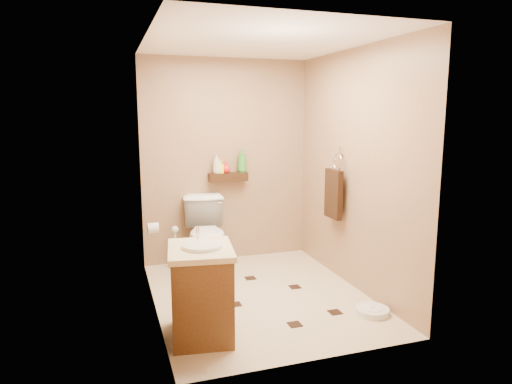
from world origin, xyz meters
name	(u,v)px	position (x,y,z in m)	size (l,w,h in m)	color
ground	(260,296)	(0.00, 0.00, 0.00)	(2.50, 2.50, 0.00)	beige
wall_back	(226,161)	(0.00, 1.25, 1.20)	(2.00, 0.04, 2.40)	#9E725A
wall_front	(319,198)	(0.00, -1.25, 1.20)	(2.00, 0.04, 2.40)	#9E725A
wall_left	(151,179)	(-1.00, 0.00, 1.20)	(0.04, 2.50, 2.40)	#9E725A
wall_right	(354,170)	(1.00, 0.00, 1.20)	(0.04, 2.50, 2.40)	#9E725A
ceiling	(260,41)	(0.00, 0.00, 2.40)	(2.00, 2.50, 0.02)	white
wall_shelf	(228,177)	(0.00, 1.17, 1.02)	(0.46, 0.14, 0.10)	#371F0F
floor_accents	(265,297)	(0.04, -0.06, 0.00)	(1.20, 1.28, 0.01)	black
toilet	(207,236)	(-0.34, 0.83, 0.42)	(0.47, 0.82, 0.83)	white
vanity	(201,291)	(-0.70, -0.63, 0.38)	(0.57, 0.67, 0.85)	brown
bathroom_scale	(372,311)	(0.82, -0.71, 0.03)	(0.32, 0.32, 0.06)	white
toilet_brush	(176,253)	(-0.66, 1.07, 0.17)	(0.11, 0.11, 0.50)	#19665E
towel_ring	(334,192)	(0.91, 0.25, 0.95)	(0.12, 0.30, 0.76)	silver
toilet_paper	(153,228)	(-0.94, 0.65, 0.60)	(0.12, 0.11, 0.12)	white
bottle_a	(217,163)	(-0.14, 1.17, 1.19)	(0.09, 0.09, 0.23)	silver
bottle_b	(221,167)	(-0.09, 1.17, 1.15)	(0.07, 0.07, 0.16)	#F9FE35
bottle_c	(226,167)	(-0.03, 1.17, 1.14)	(0.11, 0.11, 0.14)	red
bottle_d	(242,161)	(0.17, 1.17, 1.21)	(0.11, 0.11, 0.28)	#368F2F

